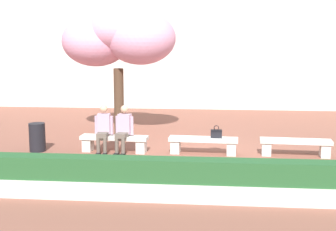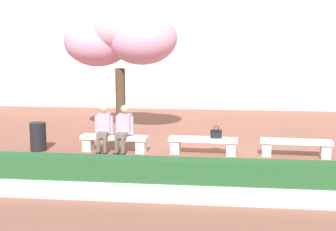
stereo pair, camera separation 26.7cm
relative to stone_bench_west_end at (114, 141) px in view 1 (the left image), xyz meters
name	(u,v)px [view 1 (the left image)]	position (x,y,z in m)	size (l,w,h in m)	color
ground_plane	(203,154)	(2.42, 0.00, -0.30)	(100.00, 100.00, 0.00)	brown
building_facade	(209,0)	(2.42, 10.29, 4.58)	(28.00, 4.00, 9.77)	beige
stone_bench_west_end	(114,141)	(0.00, 0.00, 0.00)	(1.86, 0.52, 0.45)	beige
stone_bench_near_west	(203,143)	(2.42, 0.00, 0.00)	(1.86, 0.52, 0.45)	beige
stone_bench_center	(296,145)	(4.85, 0.00, 0.00)	(1.86, 0.52, 0.45)	beige
person_seated_left	(103,127)	(-0.28, -0.05, 0.39)	(0.51, 0.69, 1.29)	black
person_seated_right	(124,127)	(0.27, -0.05, 0.39)	(0.50, 0.72, 1.29)	black
handbag	(216,133)	(2.77, -0.01, 0.27)	(0.30, 0.15, 0.34)	black
cherry_tree_main	(118,38)	(-0.33, 2.38, 2.79)	(3.66, 2.26, 4.04)	#473323
planter_hedge_foreground	(199,181)	(2.42, -3.71, 0.08)	(8.76, 0.50, 0.80)	beige
trash_bin	(37,137)	(-2.13, -0.11, 0.09)	(0.44, 0.44, 0.78)	black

